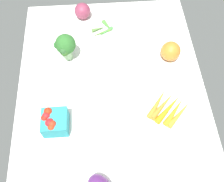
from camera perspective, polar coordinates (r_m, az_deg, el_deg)
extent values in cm
cube|color=white|center=(105.58, 0.00, -0.81)|extent=(104.00, 76.00, 2.00)
cube|color=teal|center=(97.66, -12.31, -6.72)|extent=(9.27, 9.27, 6.93)
sphere|color=red|center=(94.90, -13.31, -6.56)|extent=(2.40, 2.40, 2.40)
sphere|color=red|center=(96.08, -14.21, -5.37)|extent=(2.99, 2.99, 2.99)
sphere|color=red|center=(93.75, -13.18, -7.76)|extent=(2.50, 2.50, 2.50)
sphere|color=red|center=(96.66, -13.83, -4.43)|extent=(3.16, 3.16, 3.16)
sphere|color=red|center=(94.14, -12.96, -7.12)|extent=(2.91, 2.91, 2.91)
sphere|color=red|center=(95.98, -14.53, -5.80)|extent=(2.72, 2.72, 2.72)
sphere|color=red|center=(94.74, -13.48, -6.88)|extent=(3.35, 3.35, 3.35)
sphere|color=#803149|center=(128.86, -6.49, 17.02)|extent=(7.57, 7.57, 7.57)
cylinder|color=#91BB88|center=(114.15, -9.71, 8.16)|extent=(3.90, 3.90, 5.46)
sphere|color=#2B6328|center=(109.62, -10.17, 10.06)|extent=(8.50, 8.50, 8.50)
sphere|color=#305D2E|center=(107.45, -10.59, 8.73)|extent=(2.98, 2.98, 2.98)
sphere|color=#27692A|center=(110.53, -11.90, 9.81)|extent=(3.11, 3.11, 3.11)
sphere|color=#306124|center=(108.26, -10.38, 8.36)|extent=(3.21, 3.21, 3.21)
cone|color=orange|center=(102.63, 14.62, -4.85)|extent=(11.33, 11.82, 2.39)
cone|color=orange|center=(102.55, 13.55, -4.31)|extent=(12.04, 10.73, 2.52)
cone|color=orange|center=(102.52, 12.35, -3.71)|extent=(12.53, 12.83, 2.69)
cone|color=orange|center=(102.64, 11.08, -3.10)|extent=(11.98, 12.08, 2.65)
cone|color=orange|center=(102.85, 9.96, -2.57)|extent=(13.12, 10.27, 2.50)
cone|color=#51892F|center=(122.80, -2.54, 12.53)|extent=(4.87, 9.53, 1.25)
cone|color=#478F36|center=(125.29, -0.91, 14.04)|extent=(7.73, 5.54, 1.87)
cone|color=#439042|center=(123.25, -1.39, 12.88)|extent=(5.89, 7.26, 1.46)
cone|color=#50783A|center=(124.32, -2.95, 13.46)|extent=(3.64, 6.86, 1.80)
sphere|color=orange|center=(114.09, 12.71, 8.51)|extent=(8.41, 8.41, 8.41)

